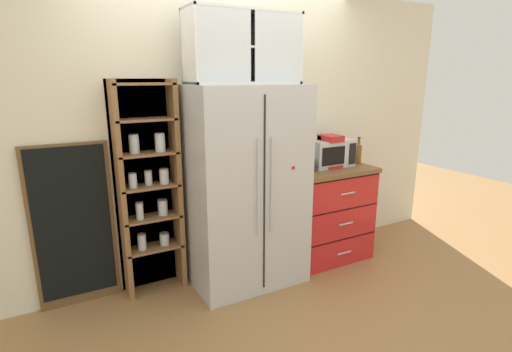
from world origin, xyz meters
TOP-DOWN VIEW (x-y plane):
  - ground_plane at (0.00, 0.00)m, footprint 10.79×10.79m
  - wall_back_cream at (0.00, 0.40)m, footprint 5.09×0.10m
  - refrigerator at (0.00, 0.03)m, footprint 0.95×0.66m
  - pantry_shelf_column at (-0.76, 0.30)m, footprint 0.53×0.25m
  - counter_cabinet at (0.91, 0.06)m, footprint 0.82×0.60m
  - microwave at (0.94, 0.11)m, footprint 0.44×0.33m
  - coffee_maker at (0.91, 0.07)m, footprint 0.17×0.20m
  - mug_charcoal at (0.66, 0.00)m, footprint 0.12×0.09m
  - mug_navy at (0.91, 0.09)m, footprint 0.11×0.07m
  - bottle_amber at (1.26, 0.04)m, footprint 0.06×0.06m
  - bottle_clear at (0.56, 0.13)m, footprint 0.06×0.06m
  - upper_cabinet at (-0.00, 0.08)m, footprint 0.92×0.32m
  - chalkboard_menu at (-1.34, 0.33)m, footprint 0.60×0.04m

SIDE VIEW (x-z plane):
  - ground_plane at x=0.00m, z-range 0.00..0.00m
  - counter_cabinet at x=0.91m, z-range 0.00..0.93m
  - chalkboard_menu at x=-1.34m, z-range 0.00..1.30m
  - refrigerator at x=0.00m, z-range 0.00..1.71m
  - pantry_shelf_column at x=-0.76m, z-range 0.02..1.78m
  - mug_navy at x=0.91m, z-range 0.93..1.01m
  - mug_charcoal at x=0.66m, z-range 0.93..1.02m
  - bottle_clear at x=0.56m, z-range 0.91..1.17m
  - bottle_amber at x=1.26m, z-range 0.91..1.18m
  - microwave at x=0.94m, z-range 0.93..1.19m
  - coffee_maker at x=0.91m, z-range 0.93..1.24m
  - wall_back_cream at x=0.00m, z-range 0.00..2.55m
  - upper_cabinet at x=0.00m, z-range 1.71..2.27m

